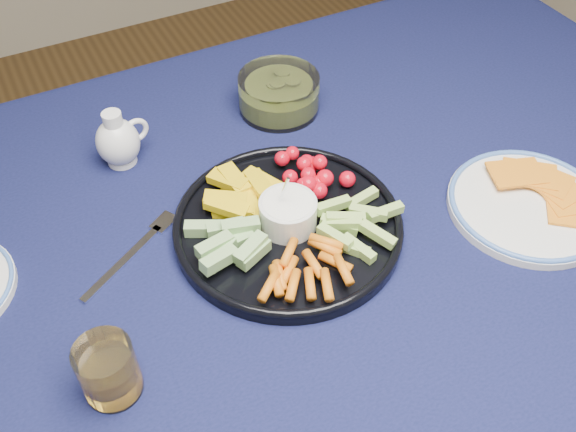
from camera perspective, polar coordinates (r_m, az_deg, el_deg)
name	(u,v)px	position (r m, az deg, el deg)	size (l,w,h in m)	color
dining_table	(272,296)	(0.95, -1.46, -7.15)	(1.67, 1.07, 0.75)	#532B1B
crudite_platter	(287,223)	(0.90, -0.10, -0.62)	(0.32, 0.32, 0.10)	black
creamer_pitcher	(118,141)	(1.03, -14.84, 6.46)	(0.09, 0.07, 0.09)	white
pickle_bowl	(279,95)	(1.11, -0.81, 10.72)	(0.14, 0.14, 0.06)	white
cheese_plate	(529,203)	(1.00, 20.62, 1.08)	(0.23, 0.23, 0.03)	white
juice_tumbler	(109,373)	(0.77, -15.61, -13.26)	(0.07, 0.07, 0.08)	white
fork_left	(138,248)	(0.91, -13.21, -2.79)	(0.17, 0.11, 0.00)	silver
fork_right	(534,236)	(0.97, 21.06, -1.71)	(0.13, 0.09, 0.00)	silver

